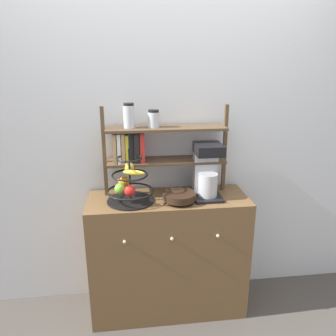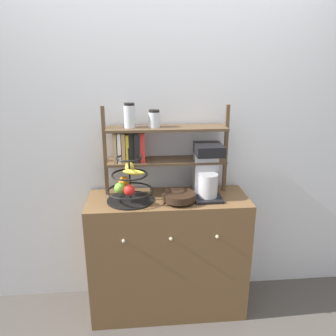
# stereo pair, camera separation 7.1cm
# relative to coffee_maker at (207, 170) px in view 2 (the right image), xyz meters

# --- Properties ---
(ground_plane) EXTENTS (12.00, 12.00, 0.00)m
(ground_plane) POSITION_rel_coffee_maker_xyz_m (-0.27, -0.22, -1.08)
(ground_plane) COLOR #47423D
(wall_back) EXTENTS (7.00, 0.05, 2.60)m
(wall_back) POSITION_rel_coffee_maker_xyz_m (-0.27, 0.23, 0.22)
(wall_back) COLOR silver
(wall_back) RESTS_ON ground_plane
(sideboard) EXTENTS (1.10, 0.43, 0.89)m
(sideboard) POSITION_rel_coffee_maker_xyz_m (-0.27, -0.01, -0.64)
(sideboard) COLOR brown
(sideboard) RESTS_ON ground_plane
(coffee_maker) EXTENTS (0.19, 0.25, 0.38)m
(coffee_maker) POSITION_rel_coffee_maker_xyz_m (0.00, 0.00, 0.00)
(coffee_maker) COLOR black
(coffee_maker) RESTS_ON sideboard
(fruit_stand) EXTENTS (0.31, 0.31, 0.36)m
(fruit_stand) POSITION_rel_coffee_maker_xyz_m (-0.53, -0.04, -0.07)
(fruit_stand) COLOR black
(fruit_stand) RESTS_ON sideboard
(wooden_bowl) EXTENTS (0.22, 0.22, 0.07)m
(wooden_bowl) POSITION_rel_coffee_maker_xyz_m (-0.20, -0.09, -0.15)
(wooden_bowl) COLOR black
(wooden_bowl) RESTS_ON sideboard
(shelf_hutch) EXTENTS (0.86, 0.20, 0.63)m
(shelf_hutch) POSITION_rel_coffee_maker_xyz_m (-0.39, 0.09, 0.18)
(shelf_hutch) COLOR brown
(shelf_hutch) RESTS_ON sideboard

